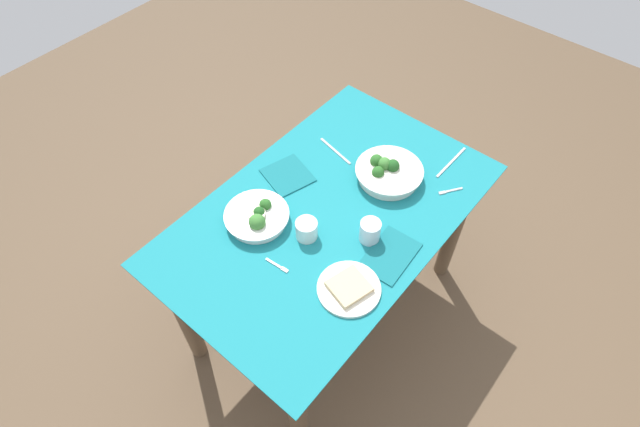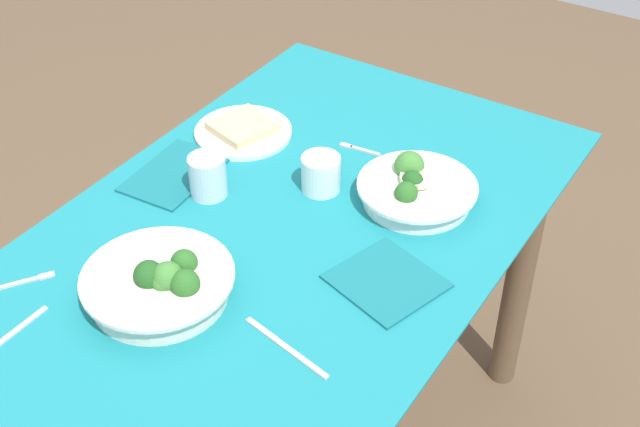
% 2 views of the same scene
% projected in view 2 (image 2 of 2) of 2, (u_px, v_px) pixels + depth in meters
% --- Properties ---
extents(dining_table, '(1.31, 0.83, 0.77)m').
position_uv_depth(dining_table, '(288.00, 277.00, 1.79)').
color(dining_table, '#197A84').
rests_on(dining_table, ground_plane).
extents(broccoli_bowl_far, '(0.27, 0.27, 0.09)m').
position_uv_depth(broccoli_bowl_far, '(161.00, 284.00, 1.52)').
color(broccoli_bowl_far, silver).
rests_on(broccoli_bowl_far, dining_table).
extents(broccoli_bowl_near, '(0.24, 0.24, 0.09)m').
position_uv_depth(broccoli_bowl_near, '(416.00, 190.00, 1.75)').
color(broccoli_bowl_near, white).
rests_on(broccoli_bowl_near, dining_table).
extents(bread_side_plate, '(0.22, 0.22, 0.03)m').
position_uv_depth(bread_side_plate, '(243.00, 130.00, 1.95)').
color(bread_side_plate, silver).
rests_on(bread_side_plate, dining_table).
extents(water_glass_center, '(0.08, 0.08, 0.09)m').
position_uv_depth(water_glass_center, '(208.00, 176.00, 1.76)').
color(water_glass_center, silver).
rests_on(water_glass_center, dining_table).
extents(water_glass_side, '(0.08, 0.08, 0.08)m').
position_uv_depth(water_glass_side, '(321.00, 174.00, 1.77)').
color(water_glass_side, silver).
rests_on(water_glass_side, dining_table).
extents(fork_by_far_bowl, '(0.02, 0.10, 0.00)m').
position_uv_depth(fork_by_far_bowl, '(359.00, 149.00, 1.91)').
color(fork_by_far_bowl, '#B7B7BC').
rests_on(fork_by_far_bowl, dining_table).
extents(fork_by_near_bowl, '(0.09, 0.07, 0.00)m').
position_uv_depth(fork_by_near_bowl, '(30.00, 280.00, 1.57)').
color(fork_by_near_bowl, '#B7B7BC').
rests_on(fork_by_near_bowl, dining_table).
extents(table_knife_left, '(0.05, 0.19, 0.00)m').
position_uv_depth(table_knife_left, '(286.00, 347.00, 1.44)').
color(table_knife_left, '#B7B7BC').
rests_on(table_knife_left, dining_table).
extents(napkin_folded_upper, '(0.21, 0.22, 0.01)m').
position_uv_depth(napkin_folded_upper, '(386.00, 281.00, 1.57)').
color(napkin_folded_upper, '#156870').
rests_on(napkin_folded_upper, dining_table).
extents(napkin_folded_lower, '(0.23, 0.16, 0.01)m').
position_uv_depth(napkin_folded_lower, '(175.00, 174.00, 1.83)').
color(napkin_folded_lower, '#156870').
rests_on(napkin_folded_lower, dining_table).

